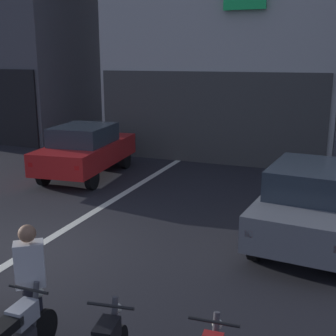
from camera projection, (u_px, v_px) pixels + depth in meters
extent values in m
plane|color=#232328|center=(29.00, 251.00, 8.53)|extent=(120.00, 120.00, 0.00)
cube|color=silver|center=(152.00, 176.00, 13.94)|extent=(0.20, 18.00, 0.01)
cube|color=#454543|center=(207.00, 118.00, 15.38)|extent=(8.09, 0.10, 3.20)
cube|color=#1EE566|center=(245.00, 0.00, 13.96)|extent=(1.36, 0.16, 0.59)
cylinder|color=black|center=(84.00, 156.00, 15.32)|extent=(0.24, 0.66, 0.64)
cylinder|color=black|center=(125.00, 159.00, 14.92)|extent=(0.24, 0.66, 0.64)
cylinder|color=black|center=(44.00, 175.00, 12.90)|extent=(0.24, 0.66, 0.64)
cylinder|color=black|center=(92.00, 179.00, 12.49)|extent=(0.24, 0.66, 0.64)
cube|color=red|center=(87.00, 153.00, 13.80)|extent=(2.17, 4.26, 0.66)
cube|color=#2D3842|center=(84.00, 135.00, 13.51)|extent=(1.74, 2.12, 0.56)
cube|color=red|center=(31.00, 165.00, 12.09)|extent=(0.15, 0.07, 0.12)
cube|color=red|center=(77.00, 168.00, 11.72)|extent=(0.15, 0.07, 0.12)
cylinder|color=black|center=(286.00, 203.00, 10.36)|extent=(0.24, 0.65, 0.64)
cylinder|color=black|center=(256.00, 243.00, 8.11)|extent=(0.24, 0.65, 0.64)
cube|color=slate|center=(313.00, 207.00, 8.79)|extent=(2.13, 4.24, 0.66)
cube|color=#2D3842|center=(314.00, 179.00, 8.52)|extent=(1.72, 2.10, 0.56)
cube|color=red|center=(249.00, 233.00, 7.34)|extent=(0.14, 0.07, 0.12)
cylinder|color=black|center=(44.00, 329.00, 5.64)|extent=(0.08, 0.52, 0.52)
cube|color=#B2B5BA|center=(23.00, 314.00, 5.20)|extent=(0.23, 0.37, 0.24)
cylinder|color=#4C4C51|center=(34.00, 310.00, 5.41)|extent=(0.08, 0.24, 0.70)
cylinder|color=black|center=(28.00, 289.00, 5.26)|extent=(0.55, 0.05, 0.04)
sphere|color=silver|center=(40.00, 293.00, 5.49)|extent=(0.12, 0.12, 0.12)
cube|color=black|center=(107.00, 333.00, 4.84)|extent=(0.27, 0.39, 0.24)
cylinder|color=#4C4C51|center=(114.00, 327.00, 5.06)|extent=(0.10, 0.25, 0.70)
cylinder|color=black|center=(110.00, 306.00, 4.91)|extent=(0.55, 0.12, 0.04)
sphere|color=silver|center=(117.00, 308.00, 5.14)|extent=(0.12, 0.12, 0.12)
cylinder|color=black|center=(214.00, 322.00, 4.61)|extent=(0.55, 0.08, 0.04)
sphere|color=silver|center=(217.00, 324.00, 4.84)|extent=(0.12, 0.12, 0.12)
cylinder|color=#23232D|center=(34.00, 315.00, 5.65)|extent=(0.24, 0.24, 0.86)
cube|color=silver|center=(30.00, 264.00, 5.48)|extent=(0.42, 0.39, 0.58)
sphere|color=#9E7051|center=(27.00, 233.00, 5.38)|extent=(0.22, 0.22, 0.22)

